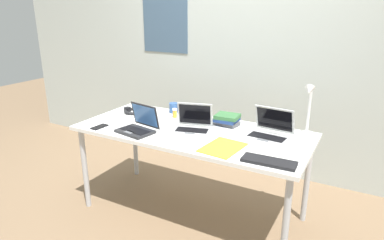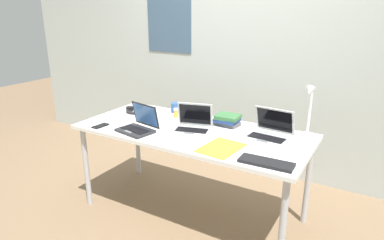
% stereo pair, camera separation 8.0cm
% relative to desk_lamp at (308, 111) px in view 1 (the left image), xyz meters
% --- Properties ---
extents(ground_plane, '(12.00, 12.00, 0.00)m').
position_rel_desk_lamp_xyz_m(ground_plane, '(-0.80, -0.28, -0.94)').
color(ground_plane, '#7A6047').
extents(wall_back, '(6.00, 0.13, 2.60)m').
position_rel_desk_lamp_xyz_m(wall_back, '(-0.80, 0.82, 0.36)').
color(wall_back, '#B2BCB7').
rests_on(wall_back, ground_plane).
extents(desk, '(1.80, 0.80, 0.74)m').
position_rel_desk_lamp_xyz_m(desk, '(-0.80, -0.28, -0.25)').
color(desk, white).
rests_on(desk, ground_plane).
extents(desk_lamp, '(0.12, 0.18, 0.40)m').
position_rel_desk_lamp_xyz_m(desk_lamp, '(0.00, 0.00, 0.00)').
color(desk_lamp, white).
rests_on(desk_lamp, desk).
extents(laptop_center, '(0.32, 0.29, 0.21)m').
position_rel_desk_lamp_xyz_m(laptop_center, '(-0.78, -0.30, -0.15)').
color(laptop_center, '#B7BABC').
rests_on(laptop_center, desk).
extents(laptop_near_lamp, '(0.32, 0.29, 0.21)m').
position_rel_desk_lamp_xyz_m(laptop_near_lamp, '(-0.23, -0.16, -0.15)').
color(laptop_near_lamp, '#B7BABC').
rests_on(laptop_near_lamp, desk).
extents(laptop_front_right, '(0.31, 0.27, 0.20)m').
position_rel_desk_lamp_xyz_m(laptop_front_right, '(-1.14, -0.51, -0.16)').
color(laptop_front_right, '#232326').
rests_on(laptop_front_right, desk).
extents(external_keyboard, '(0.33, 0.13, 0.02)m').
position_rel_desk_lamp_xyz_m(external_keyboard, '(-0.10, -0.57, -0.19)').
color(external_keyboard, black).
rests_on(external_keyboard, desk).
extents(computer_mouse, '(0.06, 0.10, 0.03)m').
position_rel_desk_lamp_xyz_m(computer_mouse, '(-0.96, -0.12, -0.18)').
color(computer_mouse, black).
rests_on(computer_mouse, desk).
extents(cell_phone, '(0.07, 0.14, 0.01)m').
position_rel_desk_lamp_xyz_m(cell_phone, '(-1.47, -0.58, -0.19)').
color(cell_phone, black).
rests_on(cell_phone, desk).
extents(headphones, '(0.21, 0.18, 0.04)m').
position_rel_desk_lamp_xyz_m(headphones, '(-1.48, -0.13, -0.18)').
color(headphones, black).
rests_on(headphones, desk).
extents(pill_bottle, '(0.04, 0.04, 0.08)m').
position_rel_desk_lamp_xyz_m(pill_bottle, '(-1.08, -0.07, -0.16)').
color(pill_bottle, gold).
rests_on(pill_bottle, desk).
extents(book_stack, '(0.21, 0.17, 0.09)m').
position_rel_desk_lamp_xyz_m(book_stack, '(-0.61, -0.04, -0.15)').
color(book_stack, '#4C4C51').
rests_on(book_stack, desk).
extents(paper_folder_near_lamp, '(0.26, 0.33, 0.01)m').
position_rel_desk_lamp_xyz_m(paper_folder_near_lamp, '(-0.45, -0.49, -0.19)').
color(paper_folder_near_lamp, gold).
rests_on(paper_folder_near_lamp, desk).
extents(coffee_mug, '(0.11, 0.08, 0.09)m').
position_rel_desk_lamp_xyz_m(coffee_mug, '(-1.16, 0.05, -0.15)').
color(coffee_mug, '#2D518C').
rests_on(coffee_mug, desk).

